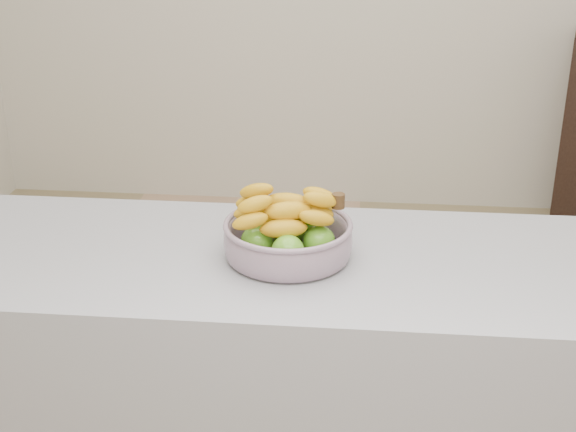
% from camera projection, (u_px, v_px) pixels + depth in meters
% --- Properties ---
extents(ground, '(4.00, 4.00, 0.00)m').
position_uv_depth(ground, '(352.00, 429.00, 2.66)').
color(ground, tan).
rests_on(ground, ground).
extents(counter, '(2.00, 0.60, 0.90)m').
position_uv_depth(counter, '(352.00, 423.00, 1.98)').
color(counter, gray).
rests_on(counter, ground).
extents(fruit_bowl, '(0.29, 0.29, 0.15)m').
position_uv_depth(fruit_bowl, '(288.00, 236.00, 1.79)').
color(fruit_bowl, '#9EAFBE').
rests_on(fruit_bowl, counter).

